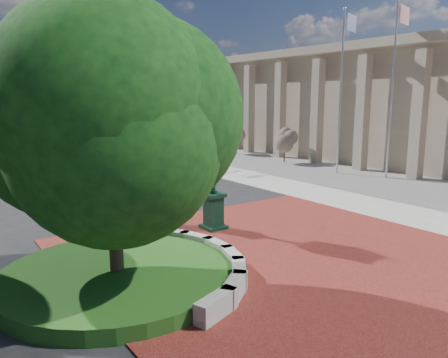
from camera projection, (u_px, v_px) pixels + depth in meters
The scene contains 17 objects.
ground at pixel (262, 247), 14.39m from camera, with size 200.00×200.00×0.00m, color black.
plaza at pixel (283, 255), 13.59m from camera, with size 12.00×12.00×0.04m, color maroon.
sidewalk at pixel (341, 165), 31.53m from camera, with size 20.00×50.00×0.04m, color #9E9B93.
planter_wall at pixel (192, 256), 12.79m from camera, with size 2.96×6.77×0.54m.
grass_bed at pixel (118, 277), 11.50m from camera, with size 6.10×6.10×0.40m, color #1B4B15.
civic_building at pixel (384, 104), 36.69m from camera, with size 17.35×44.00×8.60m.
tree_planter at pixel (111, 143), 10.85m from camera, with size 5.20×5.20×6.33m.
tree_street at pixel (14, 125), 25.90m from camera, with size 4.40×4.40×5.45m.
post_clock at pixel (213, 158), 15.83m from camera, with size 1.03×1.03×4.87m.
parked_car at pixel (66, 138), 45.05m from camera, with size 1.69×4.19×1.43m, color maroon.
flagpole_a at pixel (392, 89), 25.81m from camera, with size 1.62×0.38×10.46m.
flagpole_b at pixel (341, 91), 27.25m from camera, with size 1.57×0.47×10.23m.
street_lamp_near at pixel (85, 88), 33.23m from camera, with size 2.10×0.74×9.53m.
street_lamp_far at pixel (8, 94), 44.12m from camera, with size 2.00×0.50×8.95m.
shrub_near at pixel (285, 142), 32.69m from camera, with size 1.20×1.20×2.20m.
shrub_mid at pixel (236, 136), 37.73m from camera, with size 1.20×1.20×2.20m.
shrub_far at pixel (187, 133), 40.46m from camera, with size 1.20×1.20×2.20m.
Camera 1 is at (-9.02, -10.44, 4.85)m, focal length 35.00 mm.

